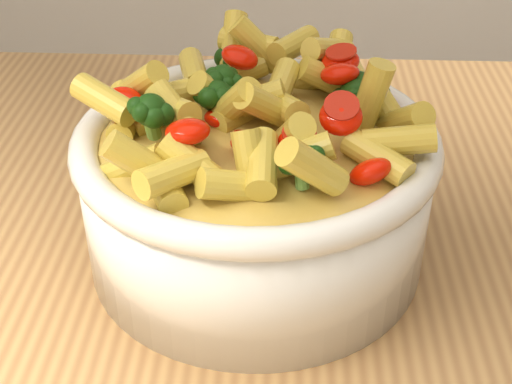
{
  "coord_description": "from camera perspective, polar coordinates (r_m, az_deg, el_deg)",
  "views": [
    {
      "loc": [
        0.02,
        -0.43,
        1.26
      ],
      "look_at": [
        0.0,
        0.01,
        0.96
      ],
      "focal_mm": 50.0,
      "sensor_mm": 36.0,
      "label": 1
    }
  ],
  "objects": [
    {
      "name": "table",
      "position": [
        0.63,
        -0.28,
        -12.7
      ],
      "size": [
        1.2,
        0.8,
        0.9
      ],
      "color": "#B1824C",
      "rests_on": "ground"
    },
    {
      "name": "pasta_salad",
      "position": [
        0.5,
        0.0,
        6.87
      ],
      "size": [
        0.21,
        0.21,
        0.05
      ],
      "color": "#E0CA46",
      "rests_on": "serving_bowl"
    },
    {
      "name": "serving_bowl",
      "position": [
        0.54,
        0.0,
        0.13
      ],
      "size": [
        0.27,
        0.27,
        0.12
      ],
      "color": "white",
      "rests_on": "table"
    }
  ]
}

